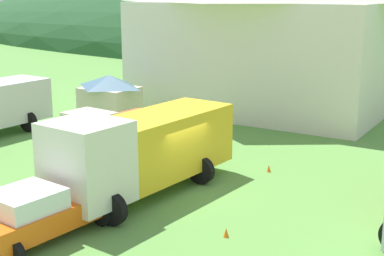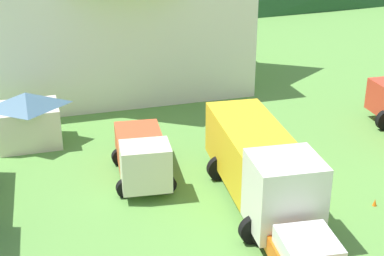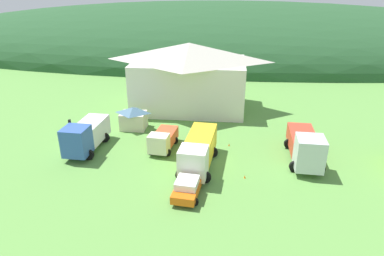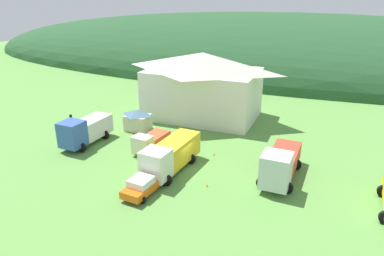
{
  "view_description": "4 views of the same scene",
  "coord_description": "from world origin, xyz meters",
  "px_view_note": "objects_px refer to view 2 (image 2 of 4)",
  "views": [
    {
      "loc": [
        10.98,
        -16.71,
        7.39
      ],
      "look_at": [
        -2.08,
        4.42,
        1.26
      ],
      "focal_mm": 51.54,
      "sensor_mm": 36.0,
      "label": 1
    },
    {
      "loc": [
        -9.5,
        -20.07,
        12.3
      ],
      "look_at": [
        -2.44,
        3.26,
        1.75
      ],
      "focal_mm": 53.88,
      "sensor_mm": 36.0,
      "label": 2
    },
    {
      "loc": [
        1.66,
        -30.17,
        16.7
      ],
      "look_at": [
        -2.1,
        4.42,
        1.72
      ],
      "focal_mm": 31.9,
      "sensor_mm": 36.0,
      "label": 3
    },
    {
      "loc": [
        12.86,
        -29.61,
        16.86
      ],
      "look_at": [
        -1.06,
        5.09,
        2.37
      ],
      "focal_mm": 32.88,
      "sensor_mm": 36.0,
      "label": 4
    }
  ],
  "objects_px": {
    "depot_building": "(115,11)",
    "traffic_cone_near_pickup": "(274,145)",
    "traffic_cone_mid_row": "(374,206)",
    "service_pickup_orange": "(302,251)",
    "play_shed_cream": "(28,118)",
    "heavy_rig_striped": "(260,164)",
    "light_truck_cream": "(142,155)"
  },
  "relations": [
    {
      "from": "play_shed_cream",
      "to": "light_truck_cream",
      "type": "height_order",
      "value": "play_shed_cream"
    },
    {
      "from": "light_truck_cream",
      "to": "service_pickup_orange",
      "type": "bearing_deg",
      "value": 30.78
    },
    {
      "from": "depot_building",
      "to": "light_truck_cream",
      "type": "height_order",
      "value": "depot_building"
    },
    {
      "from": "play_shed_cream",
      "to": "traffic_cone_mid_row",
      "type": "xyz_separation_m",
      "value": [
        13.22,
        -10.28,
        -1.42
      ]
    },
    {
      "from": "depot_building",
      "to": "traffic_cone_mid_row",
      "type": "height_order",
      "value": "depot_building"
    },
    {
      "from": "heavy_rig_striped",
      "to": "light_truck_cream",
      "type": "bearing_deg",
      "value": -124.61
    },
    {
      "from": "heavy_rig_striped",
      "to": "traffic_cone_near_pickup",
      "type": "xyz_separation_m",
      "value": [
        2.96,
        4.99,
        -1.79
      ]
    },
    {
      "from": "depot_building",
      "to": "light_truck_cream",
      "type": "xyz_separation_m",
      "value": [
        -1.33,
        -13.42,
        -3.58
      ]
    },
    {
      "from": "traffic_cone_near_pickup",
      "to": "heavy_rig_striped",
      "type": "bearing_deg",
      "value": -120.67
    },
    {
      "from": "play_shed_cream",
      "to": "service_pickup_orange",
      "type": "relative_size",
      "value": 0.64
    },
    {
      "from": "traffic_cone_near_pickup",
      "to": "service_pickup_orange",
      "type": "bearing_deg",
      "value": -109.36
    },
    {
      "from": "heavy_rig_striped",
      "to": "service_pickup_orange",
      "type": "xyz_separation_m",
      "value": [
        -0.43,
        -4.65,
        -0.96
      ]
    },
    {
      "from": "light_truck_cream",
      "to": "traffic_cone_mid_row",
      "type": "relative_size",
      "value": 8.64
    },
    {
      "from": "play_shed_cream",
      "to": "traffic_cone_near_pickup",
      "type": "xyz_separation_m",
      "value": [
        11.72,
        -3.68,
        -1.42
      ]
    },
    {
      "from": "service_pickup_orange",
      "to": "traffic_cone_near_pickup",
      "type": "relative_size",
      "value": 8.35
    },
    {
      "from": "light_truck_cream",
      "to": "service_pickup_orange",
      "type": "xyz_separation_m",
      "value": [
        3.71,
        -8.05,
        -0.34
      ]
    },
    {
      "from": "traffic_cone_near_pickup",
      "to": "traffic_cone_mid_row",
      "type": "distance_m",
      "value": 6.77
    },
    {
      "from": "service_pickup_orange",
      "to": "light_truck_cream",
      "type": "bearing_deg",
      "value": -149.34
    },
    {
      "from": "heavy_rig_striped",
      "to": "traffic_cone_near_pickup",
      "type": "height_order",
      "value": "heavy_rig_striped"
    },
    {
      "from": "depot_building",
      "to": "traffic_cone_near_pickup",
      "type": "bearing_deg",
      "value": -64.01
    },
    {
      "from": "play_shed_cream",
      "to": "heavy_rig_striped",
      "type": "distance_m",
      "value": 12.33
    },
    {
      "from": "depot_building",
      "to": "traffic_cone_mid_row",
      "type": "xyz_separation_m",
      "value": [
        7.27,
        -18.43,
        -4.74
      ]
    },
    {
      "from": "traffic_cone_near_pickup",
      "to": "depot_building",
      "type": "bearing_deg",
      "value": 115.99
    },
    {
      "from": "play_shed_cream",
      "to": "service_pickup_orange",
      "type": "height_order",
      "value": "play_shed_cream"
    },
    {
      "from": "traffic_cone_mid_row",
      "to": "light_truck_cream",
      "type": "bearing_deg",
      "value": 149.78
    },
    {
      "from": "depot_building",
      "to": "traffic_cone_near_pickup",
      "type": "relative_size",
      "value": 26.75
    },
    {
      "from": "play_shed_cream",
      "to": "depot_building",
      "type": "bearing_deg",
      "value": 53.84
    },
    {
      "from": "play_shed_cream",
      "to": "traffic_cone_mid_row",
      "type": "height_order",
      "value": "play_shed_cream"
    },
    {
      "from": "depot_building",
      "to": "play_shed_cream",
      "type": "relative_size",
      "value": 5.04
    },
    {
      "from": "depot_building",
      "to": "service_pickup_orange",
      "type": "relative_size",
      "value": 3.2
    },
    {
      "from": "traffic_cone_near_pickup",
      "to": "traffic_cone_mid_row",
      "type": "bearing_deg",
      "value": -77.2
    },
    {
      "from": "light_truck_cream",
      "to": "service_pickup_orange",
      "type": "relative_size",
      "value": 1.02
    }
  ]
}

